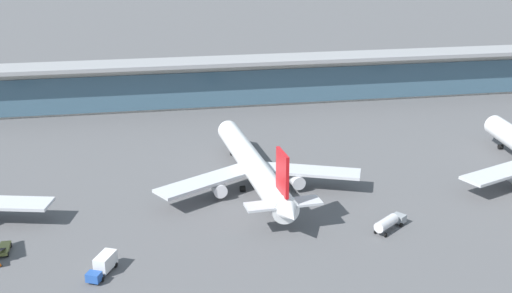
# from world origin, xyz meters

# --- Properties ---
(ground_plane) EXTENTS (1200.00, 1200.00, 0.00)m
(ground_plane) POSITION_xyz_m (0.00, 0.00, 0.00)
(ground_plane) COLOR #515154
(airliner_centre_stand) EXTENTS (46.05, 60.04, 15.98)m
(airliner_centre_stand) POSITION_xyz_m (-1.69, 4.44, 5.03)
(airliner_centre_stand) COLOR white
(airliner_centre_stand) RESTS_ON ground
(service_truck_under_wing_grey) EXTENTS (8.19, 7.02, 2.95)m
(service_truck_under_wing_grey) POSITION_xyz_m (20.14, -20.90, 1.71)
(service_truck_under_wing_grey) COLOR gray
(service_truck_under_wing_grey) RESTS_ON ground
(service_truck_mid_apron_blue) EXTENTS (5.24, 7.58, 3.10)m
(service_truck_mid_apron_blue) POSITION_xyz_m (-33.29, -27.15, 1.69)
(service_truck_mid_apron_blue) COLOR #234C9E
(service_truck_mid_apron_blue) RESTS_ON ground
(service_truck_by_tail_olive) EXTENTS (2.02, 6.83, 2.70)m
(service_truck_by_tail_olive) POSITION_xyz_m (-51.20, -16.67, 0.81)
(service_truck_by_tail_olive) COLOR olive
(service_truck_by_tail_olive) RESTS_ON ground
(terminal_building) EXTENTS (254.31, 12.80, 15.20)m
(terminal_building) POSITION_xyz_m (0.00, 72.67, 7.87)
(terminal_building) COLOR beige
(terminal_building) RESTS_ON ground
(safety_cone_delta) EXTENTS (0.62, 0.62, 0.70)m
(safety_cone_delta) POSITION_xyz_m (-51.02, -21.51, 0.32)
(safety_cone_delta) COLOR orange
(safety_cone_delta) RESTS_ON ground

